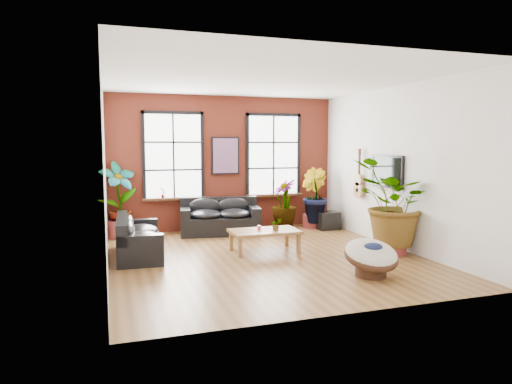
# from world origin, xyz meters

# --- Properties ---
(room) EXTENTS (6.04, 6.54, 3.54)m
(room) POSITION_xyz_m (0.00, 0.15, 1.75)
(room) COLOR brown
(room) RESTS_ON ground
(sofa_back) EXTENTS (2.08, 1.23, 0.90)m
(sofa_back) POSITION_xyz_m (-0.29, 2.64, 0.41)
(sofa_back) COLOR black
(sofa_back) RESTS_ON ground
(sofa_left) EXTENTS (0.92, 2.05, 0.80)m
(sofa_left) POSITION_xyz_m (-2.45, 0.90, 0.36)
(sofa_left) COLOR black
(sofa_left) RESTS_ON ground
(coffee_table) EXTENTS (1.44, 0.83, 0.55)m
(coffee_table) POSITION_xyz_m (0.13, 0.44, 0.41)
(coffee_table) COLOR brown
(coffee_table) RESTS_ON ground
(papasan_chair) EXTENTS (0.98, 0.99, 0.69)m
(papasan_chair) POSITION_xyz_m (1.27, -1.83, 0.35)
(papasan_chair) COLOR #3B2215
(papasan_chair) RESTS_ON ground
(poster) EXTENTS (0.74, 0.06, 0.98)m
(poster) POSITION_xyz_m (0.00, 3.18, 1.95)
(poster) COLOR black
(poster) RESTS_ON room
(tv_wall_unit) EXTENTS (0.13, 1.86, 1.20)m
(tv_wall_unit) POSITION_xyz_m (2.93, 0.60, 1.54)
(tv_wall_unit) COLOR black
(tv_wall_unit) RESTS_ON room
(media_box) EXTENTS (0.56, 0.47, 0.47)m
(media_box) POSITION_xyz_m (2.57, 2.33, 0.23)
(media_box) COLOR black
(media_box) RESTS_ON ground
(pot_back_left) EXTENTS (0.71, 0.71, 0.42)m
(pot_back_left) POSITION_xyz_m (-2.75, 2.93, 0.21)
(pot_back_left) COLOR maroon
(pot_back_left) RESTS_ON ground
(pot_back_right) EXTENTS (0.53, 0.53, 0.36)m
(pot_back_right) POSITION_xyz_m (2.27, 2.68, 0.18)
(pot_back_right) COLOR maroon
(pot_back_right) RESTS_ON ground
(pot_right_wall) EXTENTS (0.56, 0.56, 0.40)m
(pot_right_wall) POSITION_xyz_m (2.57, -0.58, 0.20)
(pot_right_wall) COLOR maroon
(pot_right_wall) RESTS_ON ground
(pot_mid) EXTENTS (0.54, 0.54, 0.34)m
(pot_mid) POSITION_xyz_m (1.40, 2.46, 0.17)
(pot_mid) COLOR maroon
(pot_mid) RESTS_ON ground
(floor_plant_back_left) EXTENTS (1.06, 0.90, 1.70)m
(floor_plant_back_left) POSITION_xyz_m (-2.72, 2.92, 1.00)
(floor_plant_back_left) COLOR #19601D
(floor_plant_back_left) RESTS_ON ground
(floor_plant_back_right) EXTENTS (0.76, 0.89, 1.47)m
(floor_plant_back_right) POSITION_xyz_m (2.29, 2.64, 0.89)
(floor_plant_back_right) COLOR #19601D
(floor_plant_back_right) RESTS_ON ground
(floor_plant_right_wall) EXTENTS (2.08, 1.99, 1.80)m
(floor_plant_right_wall) POSITION_xyz_m (2.57, -0.58, 1.06)
(floor_plant_right_wall) COLOR #19601D
(floor_plant_right_wall) RESTS_ON ground
(floor_plant_mid) EXTENTS (0.73, 0.73, 1.21)m
(floor_plant_mid) POSITION_xyz_m (1.37, 2.42, 0.74)
(floor_plant_mid) COLOR #19601D
(floor_plant_mid) RESTS_ON ground
(table_plant) EXTENTS (0.29, 0.27, 0.26)m
(table_plant) POSITION_xyz_m (0.34, 0.32, 0.59)
(table_plant) COLOR #19601D
(table_plant) RESTS_ON coffee_table
(sill_plant_left) EXTENTS (0.17, 0.17, 0.27)m
(sill_plant_left) POSITION_xyz_m (-1.65, 3.13, 1.04)
(sill_plant_left) COLOR #19601D
(sill_plant_left) RESTS_ON room
(sill_plant_right) EXTENTS (0.19, 0.19, 0.27)m
(sill_plant_right) POSITION_xyz_m (1.70, 3.13, 1.04)
(sill_plant_right) COLOR #19601D
(sill_plant_right) RESTS_ON room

